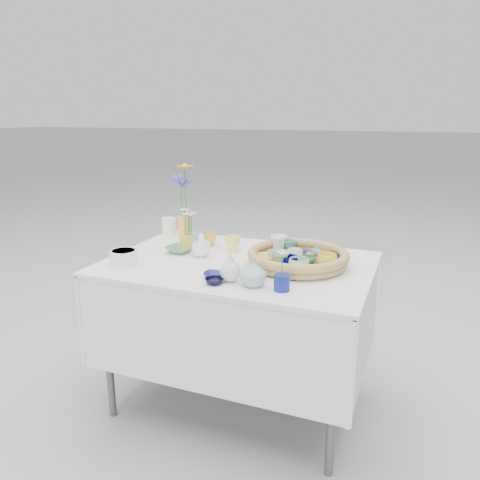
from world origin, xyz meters
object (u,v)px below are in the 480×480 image
at_px(wicker_tray, 298,258).
at_px(display_table, 239,401).
at_px(tall_vase_yellow, 184,228).
at_px(bud_vase_seafoam, 253,272).

bearing_deg(wicker_tray, display_table, -169.88).
bearing_deg(display_table, wicker_tray, 10.12).
bearing_deg(wicker_tray, tall_vase_yellow, 162.85).
bearing_deg(bud_vase_seafoam, display_table, 122.48).
bearing_deg(display_table, bud_vase_seafoam, -57.52).
bearing_deg(display_table, tall_vase_yellow, 148.26).
height_order(wicker_tray, bud_vase_seafoam, bud_vase_seafoam).
bearing_deg(bud_vase_seafoam, wicker_tray, 72.32).
bearing_deg(wicker_tray, bud_vase_seafoam, -107.68).
height_order(display_table, bud_vase_seafoam, bud_vase_seafoam).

